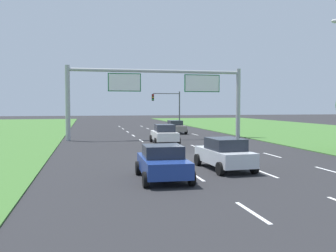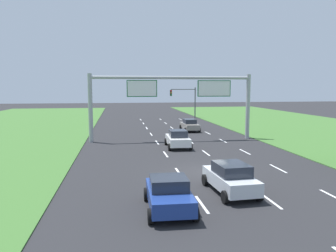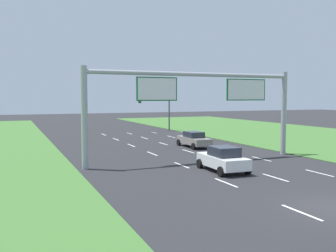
{
  "view_description": "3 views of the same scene",
  "coord_description": "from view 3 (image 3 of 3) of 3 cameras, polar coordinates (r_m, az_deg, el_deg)",
  "views": [
    {
      "loc": [
        -6.68,
        -22.51,
        3.28
      ],
      "look_at": [
        0.19,
        9.12,
        1.5
      ],
      "focal_mm": 40.0,
      "sensor_mm": 36.0,
      "label": 1
    },
    {
      "loc": [
        -5.66,
        -20.73,
        5.58
      ],
      "look_at": [
        -0.68,
        11.61,
        1.72
      ],
      "focal_mm": 35.0,
      "sensor_mm": 36.0,
      "label": 2
    },
    {
      "loc": [
        -13.04,
        -12.1,
        4.9
      ],
      "look_at": [
        -1.86,
        14.23,
        2.67
      ],
      "focal_mm": 40.0,
      "sensor_mm": 36.0,
      "label": 3
    }
  ],
  "objects": [
    {
      "name": "traffic_light_mast",
      "position": [
        53.75,
        -1.72,
        3.34
      ],
      "size": [
        4.76,
        0.49,
        5.6
      ],
      "color": "#47494F",
      "rests_on": "ground_plane"
    },
    {
      "name": "car_near_red",
      "position": [
        24.99,
        8.38,
        -5.0
      ],
      "size": [
        2.27,
        4.16,
        1.66
      ],
      "rotation": [
        0.0,
        0.0,
        -0.04
      ],
      "color": "white",
      "rests_on": "ground_plane"
    },
    {
      "name": "lane_dashes_inner_left",
      "position": [
        24.43,
        5.07,
        -7.13
      ],
      "size": [
        0.14,
        56.4,
        0.01
      ],
      "color": "white",
      "rests_on": "ground_plane"
    },
    {
      "name": "ground_plane",
      "position": [
        18.45,
        23.71,
        -11.33
      ],
      "size": [
        200.0,
        200.0,
        0.0
      ],
      "primitive_type": "plane",
      "color": "#262628"
    },
    {
      "name": "lane_dashes_inner_right",
      "position": [
        26.23,
        11.88,
        -6.41
      ],
      "size": [
        0.14,
        56.4,
        0.01
      ],
      "color": "white",
      "rests_on": "ground_plane"
    },
    {
      "name": "car_lead_silver",
      "position": [
        36.64,
        3.97,
        -2.04
      ],
      "size": [
        1.98,
        4.43,
        1.53
      ],
      "rotation": [
        0.0,
        0.0,
        -0.0
      ],
      "color": "gray",
      "rests_on": "ground_plane"
    },
    {
      "name": "lane_dashes_slip",
      "position": [
        28.35,
        17.72,
        -5.71
      ],
      "size": [
        0.14,
        56.4,
        0.01
      ],
      "color": "white",
      "rests_on": "ground_plane"
    },
    {
      "name": "sign_gantry",
      "position": [
        28.6,
        4.69,
        4.43
      ],
      "size": [
        17.24,
        0.44,
        7.0
      ],
      "color": "#9EA0A5",
      "rests_on": "ground_plane"
    }
  ]
}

